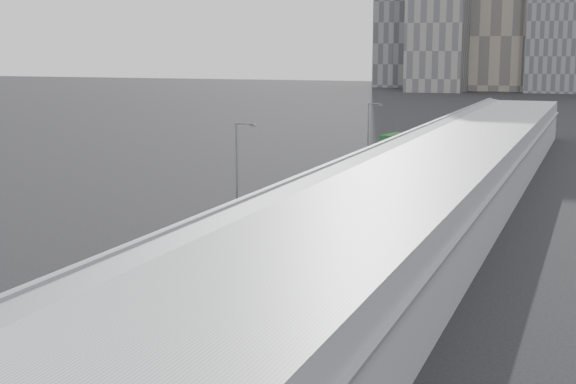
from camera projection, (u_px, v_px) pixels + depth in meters
The scene contains 18 objects.
sidewalk at pixel (397, 218), 76.95m from camera, with size 10.00×170.00×0.12m, color gray.
lane_line at pixel (295, 210), 80.73m from camera, with size 0.12×160.00×0.02m, color gold.
depot at pixel (440, 185), 74.92m from camera, with size 12.45×160.40×7.20m.
bus_1 at pixel (156, 292), 47.95m from camera, with size 2.98×13.21×3.84m.
bus_2 at pixel (226, 251), 58.34m from camera, with size 3.06×12.29×3.56m.
bus_3 at pixel (302, 212), 71.22m from camera, with size 3.10×14.00×4.09m.
bus_4 at pixel (351, 182), 87.43m from camera, with size 3.88×13.93×4.02m.
bus_5 at pixel (383, 168), 99.02m from camera, with size 3.55×13.03×3.76m.
bus_6 at pixel (413, 154), 112.41m from camera, with size 2.93×13.17×3.85m.
tree_0 at pixel (115, 312), 37.98m from camera, with size 2.08×2.08×4.68m.
tree_1 at pixel (271, 224), 56.01m from camera, with size 2.43×2.43×5.13m.
tree_2 at pixel (356, 183), 75.21m from camera, with size 2.46×2.46×4.90m.
tree_3 at pixel (420, 154), 98.91m from camera, with size 1.51×1.51×4.15m.
tree_4 at pixel (458, 132), 124.59m from camera, with size 1.61×1.61×4.30m.
street_lamp_near at pixel (238, 164), 75.44m from camera, with size 2.04×0.22×9.27m.
street_lamp_far at pixel (370, 128), 115.06m from camera, with size 2.04×0.22×8.50m.
shipping_container at pixel (394, 141), 132.80m from camera, with size 2.32×6.53×2.29m, color #16491A.
suv at pixel (415, 134), 146.75m from camera, with size 2.59×5.61×1.56m, color black.
Camera 1 is at (26.70, -19.00, 15.83)m, focal length 50.00 mm.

